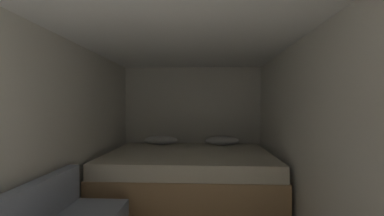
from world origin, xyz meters
TOP-DOWN VIEW (x-y plane):
  - wall_back at (0.00, 4.17)m, footprint 2.65×0.05m
  - wall_left at (-1.30, 1.74)m, footprint 0.05×4.80m
  - wall_right at (1.30, 1.74)m, footprint 0.05×4.80m
  - ceiling_slab at (0.00, 1.74)m, footprint 2.65×4.80m
  - bed at (0.00, 3.22)m, footprint 2.43×1.78m

SIDE VIEW (x-z plane):
  - bed at x=0.00m, z-range -0.07..0.75m
  - wall_back at x=0.00m, z-range 0.00..2.09m
  - wall_left at x=-1.30m, z-range 0.00..2.09m
  - wall_right at x=1.30m, z-range 0.00..2.09m
  - ceiling_slab at x=0.00m, z-range 2.09..2.14m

